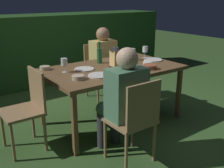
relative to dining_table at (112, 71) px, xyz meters
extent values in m
plane|color=#385B28|center=(0.00, 0.00, -0.69)|extent=(16.00, 16.00, 0.00)
cube|color=brown|center=(0.00, 0.00, 0.03)|extent=(1.73, 1.02, 0.04)
cube|color=brown|center=(-0.79, -0.44, -0.34)|extent=(0.05, 0.05, 0.70)
cube|color=brown|center=(0.79, -0.44, -0.34)|extent=(0.05, 0.05, 0.70)
cube|color=brown|center=(-0.79, 0.44, -0.34)|extent=(0.05, 0.05, 0.70)
cube|color=brown|center=(0.79, 0.44, -0.34)|extent=(0.05, 0.05, 0.70)
cube|color=#9E7A51|center=(-0.39, -0.83, -0.25)|extent=(0.42, 0.40, 0.03)
cube|color=#9E7A51|center=(-0.39, -1.02, -0.03)|extent=(0.40, 0.02, 0.42)
cylinder|color=#9E7A51|center=(-0.57, -0.66, -0.48)|extent=(0.03, 0.03, 0.42)
cylinder|color=#9E7A51|center=(-0.21, -0.66, -0.48)|extent=(0.03, 0.03, 0.42)
cylinder|color=#9E7A51|center=(-0.57, -1.00, -0.48)|extent=(0.03, 0.03, 0.42)
cylinder|color=#9E7A51|center=(-0.21, -1.00, -0.48)|extent=(0.03, 0.03, 0.42)
cube|color=#4C7A5B|center=(-0.39, -0.77, 0.01)|extent=(0.38, 0.24, 0.50)
sphere|color=#D1A889|center=(-0.39, -0.77, 0.36)|extent=(0.21, 0.21, 0.21)
cylinder|color=#4C7A5B|center=(-0.48, -0.63, -0.23)|extent=(0.13, 0.36, 0.13)
cylinder|color=#4C7A5B|center=(-0.30, -0.63, -0.23)|extent=(0.13, 0.36, 0.13)
cylinder|color=#333338|center=(-0.48, -0.47, -0.46)|extent=(0.11, 0.11, 0.45)
cylinder|color=#333338|center=(-0.30, -0.47, -0.46)|extent=(0.11, 0.11, 0.45)
cube|color=#9E7A51|center=(0.39, 0.83, -0.25)|extent=(0.42, 0.40, 0.03)
cube|color=#9E7A51|center=(0.39, 1.02, -0.03)|extent=(0.40, 0.02, 0.42)
cylinder|color=#9E7A51|center=(0.57, 0.66, -0.48)|extent=(0.03, 0.03, 0.42)
cylinder|color=#9E7A51|center=(0.21, 0.66, -0.48)|extent=(0.03, 0.03, 0.42)
cylinder|color=#9E7A51|center=(0.57, 1.00, -0.48)|extent=(0.03, 0.03, 0.42)
cylinder|color=#9E7A51|center=(0.21, 1.00, -0.48)|extent=(0.03, 0.03, 0.42)
cube|color=tan|center=(0.39, 0.77, 0.01)|extent=(0.38, 0.24, 0.50)
sphere|color=#997051|center=(0.39, 0.77, 0.36)|extent=(0.21, 0.21, 0.21)
cylinder|color=tan|center=(0.48, 0.63, -0.23)|extent=(0.13, 0.36, 0.13)
cylinder|color=tan|center=(0.30, 0.63, -0.23)|extent=(0.13, 0.36, 0.13)
cylinder|color=#333338|center=(0.48, 0.47, -0.46)|extent=(0.11, 0.11, 0.45)
cylinder|color=#333338|center=(0.30, 0.47, -0.46)|extent=(0.11, 0.11, 0.45)
cube|color=#9E7A51|center=(-1.18, 0.00, -0.25)|extent=(0.40, 0.42, 0.03)
cube|color=#9E7A51|center=(-1.00, 0.00, -0.03)|extent=(0.03, 0.40, 0.42)
cylinder|color=#9E7A51|center=(-1.35, -0.18, -0.48)|extent=(0.03, 0.03, 0.42)
cylinder|color=#9E7A51|center=(-1.35, 0.18, -0.48)|extent=(0.03, 0.03, 0.42)
cylinder|color=#9E7A51|center=(-1.01, -0.18, -0.48)|extent=(0.03, 0.03, 0.42)
cylinder|color=#9E7A51|center=(-1.01, 0.18, -0.48)|extent=(0.03, 0.03, 0.42)
cube|color=black|center=(0.05, -0.01, 0.06)|extent=(0.12, 0.12, 0.01)
cube|color=#F9D17A|center=(0.05, -0.01, 0.17)|extent=(0.11, 0.11, 0.20)
cone|color=black|center=(0.05, -0.01, 0.29)|extent=(0.15, 0.15, 0.05)
cylinder|color=#1E5B2D|center=(0.00, 0.29, 0.15)|extent=(0.07, 0.07, 0.20)
cylinder|color=#1E5B2D|center=(0.00, 0.29, 0.30)|extent=(0.03, 0.03, 0.09)
cylinder|color=silver|center=(0.46, 0.15, 0.05)|extent=(0.06, 0.06, 0.00)
cylinder|color=silver|center=(0.46, 0.15, 0.10)|extent=(0.01, 0.01, 0.08)
cylinder|color=silver|center=(0.46, 0.15, 0.18)|extent=(0.08, 0.08, 0.08)
cylinder|color=maroon|center=(0.46, 0.15, 0.16)|extent=(0.07, 0.07, 0.03)
cylinder|color=silver|center=(0.72, 0.17, 0.05)|extent=(0.06, 0.06, 0.00)
cylinder|color=silver|center=(0.72, 0.17, 0.10)|extent=(0.01, 0.01, 0.08)
cylinder|color=silver|center=(0.72, 0.17, 0.18)|extent=(0.08, 0.08, 0.08)
cylinder|color=maroon|center=(0.72, 0.17, 0.16)|extent=(0.07, 0.07, 0.03)
cylinder|color=silver|center=(0.32, 0.36, 0.05)|extent=(0.06, 0.06, 0.00)
cylinder|color=silver|center=(0.32, 0.36, 0.10)|extent=(0.01, 0.01, 0.08)
cylinder|color=silver|center=(0.32, 0.36, 0.18)|extent=(0.08, 0.08, 0.08)
cylinder|color=maroon|center=(0.32, 0.36, 0.16)|extent=(0.07, 0.07, 0.03)
cylinder|color=silver|center=(-0.59, 0.14, 0.05)|extent=(0.06, 0.06, 0.00)
cylinder|color=silver|center=(-0.59, 0.14, 0.10)|extent=(0.01, 0.01, 0.08)
cylinder|color=silver|center=(-0.59, 0.14, 0.18)|extent=(0.08, 0.08, 0.08)
cylinder|color=maroon|center=(-0.59, 0.14, 0.16)|extent=(0.07, 0.07, 0.03)
cylinder|color=white|center=(0.70, -0.02, 0.06)|extent=(0.26, 0.26, 0.01)
cylinder|color=white|center=(-0.34, 0.11, 0.06)|extent=(0.24, 0.24, 0.01)
cylinder|color=silver|center=(-0.34, -0.23, 0.06)|extent=(0.26, 0.26, 0.01)
cylinder|color=white|center=(0.30, 0.05, 0.06)|extent=(0.25, 0.25, 0.01)
cylinder|color=#BCAD8E|center=(-0.73, 0.38, 0.08)|extent=(0.12, 0.12, 0.05)
cylinder|color=#424C1E|center=(-0.73, 0.38, 0.08)|extent=(0.11, 0.11, 0.01)
cylinder|color=#9E5138|center=(0.33, -0.34, 0.08)|extent=(0.17, 0.17, 0.05)
cylinder|color=tan|center=(0.33, -0.34, 0.09)|extent=(0.14, 0.14, 0.02)
cylinder|color=silver|center=(0.45, -0.17, 0.07)|extent=(0.12, 0.12, 0.04)
cylinder|color=#477533|center=(0.45, -0.17, 0.08)|extent=(0.10, 0.10, 0.01)
cylinder|color=#BCAD8E|center=(-0.60, -0.20, 0.07)|extent=(0.14, 0.14, 0.04)
cylinder|color=beige|center=(-0.60, -0.20, 0.08)|extent=(0.12, 0.12, 0.01)
cube|color=#234C1E|center=(0.00, 2.30, -0.05)|extent=(5.25, 0.87, 1.27)
camera|label=1|loc=(-1.94, -2.65, 0.90)|focal=42.96mm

